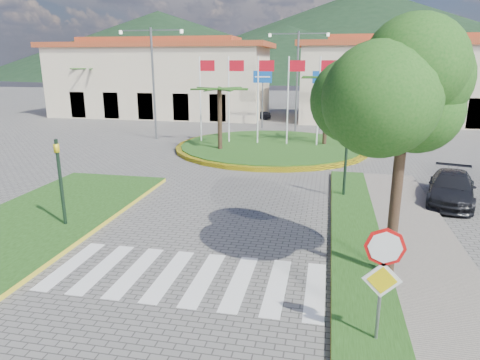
% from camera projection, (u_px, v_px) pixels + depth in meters
% --- Properties ---
extents(sidewalk_right, '(4.00, 28.00, 0.15)m').
position_uv_depth(sidewalk_right, '(432.00, 349.00, 8.68)').
color(sidewalk_right, gray).
rests_on(sidewalk_right, ground).
extents(verge_right, '(1.60, 28.00, 0.18)m').
position_uv_depth(verge_right, '(370.00, 341.00, 8.91)').
color(verge_right, '#1D4012').
rests_on(verge_right, ground).
extents(median_left, '(5.00, 14.00, 0.18)m').
position_uv_depth(median_left, '(24.00, 228.00, 14.88)').
color(median_left, '#1D4012').
rests_on(median_left, ground).
extents(crosswalk, '(8.00, 3.00, 0.01)m').
position_uv_depth(crosswalk, '(183.00, 276.00, 11.75)').
color(crosswalk, silver).
rests_on(crosswalk, ground).
extents(roundabout_island, '(12.70, 12.70, 6.00)m').
position_uv_depth(roundabout_island, '(271.00, 146.00, 28.68)').
color(roundabout_island, yellow).
rests_on(roundabout_island, ground).
extents(stop_sign, '(0.80, 0.11, 2.65)m').
position_uv_depth(stop_sign, '(383.00, 268.00, 8.39)').
color(stop_sign, slate).
rests_on(stop_sign, ground).
extents(deciduous_tree, '(3.60, 3.60, 6.80)m').
position_uv_depth(deciduous_tree, '(407.00, 85.00, 10.23)').
color(deciduous_tree, black).
rests_on(deciduous_tree, ground).
extents(traffic_light_left, '(0.15, 0.18, 3.20)m').
position_uv_depth(traffic_light_left, '(60.00, 176.00, 14.60)').
color(traffic_light_left, black).
rests_on(traffic_light_left, ground).
extents(traffic_light_right, '(0.15, 0.18, 3.20)m').
position_uv_depth(traffic_light_right, '(346.00, 154.00, 17.90)').
color(traffic_light_right, black).
rests_on(traffic_light_right, ground).
extents(traffic_light_far, '(0.18, 0.15, 3.20)m').
position_uv_depth(traffic_light_far, '(390.00, 116.00, 30.42)').
color(traffic_light_far, black).
rests_on(traffic_light_far, ground).
extents(direction_sign_west, '(1.60, 0.14, 5.20)m').
position_uv_depth(direction_sign_west, '(262.00, 87.00, 36.62)').
color(direction_sign_west, slate).
rests_on(direction_sign_west, ground).
extents(direction_sign_east, '(1.60, 0.14, 5.20)m').
position_uv_depth(direction_sign_east, '(322.00, 88.00, 35.65)').
color(direction_sign_east, slate).
rests_on(direction_sign_east, ground).
extents(street_lamp_centre, '(4.80, 0.16, 8.00)m').
position_uv_depth(street_lamp_centre, '(297.00, 76.00, 34.87)').
color(street_lamp_centre, slate).
rests_on(street_lamp_centre, ground).
extents(street_lamp_west, '(4.80, 0.16, 8.00)m').
position_uv_depth(street_lamp_west, '(153.00, 78.00, 31.16)').
color(street_lamp_west, slate).
rests_on(street_lamp_west, ground).
extents(building_left, '(23.32, 9.54, 8.05)m').
position_uv_depth(building_left, '(161.00, 78.00, 45.49)').
color(building_left, beige).
rests_on(building_left, ground).
extents(building_right, '(19.08, 9.54, 8.05)m').
position_uv_depth(building_right, '(398.00, 80.00, 40.81)').
color(building_right, beige).
rests_on(building_right, ground).
extents(hill_far_west, '(140.00, 140.00, 22.00)m').
position_uv_depth(hill_far_west, '(159.00, 45.00, 147.77)').
color(hill_far_west, black).
rests_on(hill_far_west, ground).
extents(hill_far_mid, '(180.00, 180.00, 30.00)m').
position_uv_depth(hill_far_mid, '(366.00, 34.00, 151.90)').
color(hill_far_mid, black).
rests_on(hill_far_mid, ground).
extents(hill_near_back, '(110.00, 110.00, 16.00)m').
position_uv_depth(hill_near_back, '(286.00, 53.00, 130.37)').
color(hill_near_back, black).
rests_on(hill_near_back, ground).
extents(white_van, '(5.07, 3.41, 1.29)m').
position_uv_depth(white_van, '(157.00, 112.00, 43.82)').
color(white_van, white).
rests_on(white_van, ground).
extents(car_dark_a, '(4.12, 2.86, 1.30)m').
position_uv_depth(car_dark_a, '(252.00, 113.00, 42.87)').
color(car_dark_a, black).
rests_on(car_dark_a, ground).
extents(car_dark_b, '(3.70, 2.15, 1.15)m').
position_uv_depth(car_dark_b, '(379.00, 119.00, 38.92)').
color(car_dark_b, black).
rests_on(car_dark_b, ground).
extents(car_side_right, '(2.78, 4.63, 1.26)m').
position_uv_depth(car_side_right, '(451.00, 188.00, 17.78)').
color(car_side_right, black).
rests_on(car_side_right, ground).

